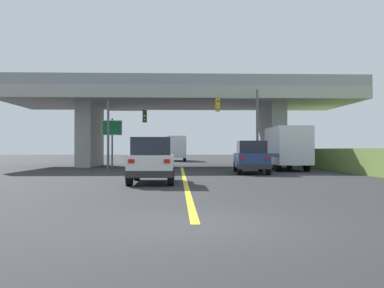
% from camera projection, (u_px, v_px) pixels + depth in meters
% --- Properties ---
extents(ground, '(160.00, 160.00, 0.00)m').
position_uv_depth(ground, '(181.00, 166.00, 37.95)').
color(ground, '#2B2B2D').
extents(overpass_bridge, '(29.89, 10.47, 7.38)m').
position_uv_depth(overpass_bridge, '(181.00, 107.00, 38.02)').
color(overpass_bridge, '#A8A59E').
rests_on(overpass_bridge, ground).
extents(lane_divider_stripe, '(0.20, 26.52, 0.01)m').
position_uv_depth(lane_divider_stripe, '(184.00, 179.00, 21.76)').
color(lane_divider_stripe, yellow).
rests_on(lane_divider_stripe, ground).
extents(suv_lead, '(1.95, 4.32, 2.02)m').
position_uv_depth(suv_lead, '(152.00, 160.00, 19.01)').
color(suv_lead, silver).
rests_on(suv_lead, ground).
extents(suv_crossing, '(2.25, 4.87, 2.02)m').
position_uv_depth(suv_crossing, '(251.00, 157.00, 26.65)').
color(suv_crossing, navy).
rests_on(suv_crossing, ground).
extents(box_truck, '(2.33, 6.78, 3.07)m').
position_uv_depth(box_truck, '(285.00, 148.00, 30.81)').
color(box_truck, navy).
rests_on(box_truck, ground).
extents(traffic_signal_nearside, '(3.27, 0.36, 6.03)m').
position_uv_depth(traffic_signal_nearside, '(244.00, 119.00, 32.20)').
color(traffic_signal_nearside, '#56595E').
rests_on(traffic_signal_nearside, ground).
extents(traffic_signal_farside, '(3.06, 0.36, 5.26)m').
position_uv_depth(traffic_signal_farside, '(122.00, 126.00, 32.80)').
color(traffic_signal_farside, '#56595E').
rests_on(traffic_signal_farside, ground).
extents(highway_sign, '(1.62, 0.17, 4.01)m').
position_uv_depth(highway_sign, '(112.00, 132.00, 34.48)').
color(highway_sign, '#56595E').
rests_on(highway_sign, ground).
extents(semi_truck_distant, '(2.33, 7.48, 3.14)m').
position_uv_depth(semi_truck_distant, '(177.00, 148.00, 54.98)').
color(semi_truck_distant, silver).
rests_on(semi_truck_distant, ground).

